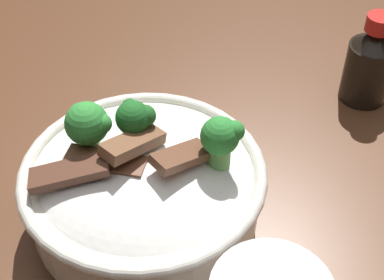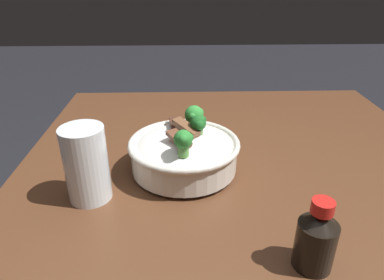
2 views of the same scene
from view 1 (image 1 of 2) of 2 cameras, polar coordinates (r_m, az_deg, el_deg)
name	(u,v)px [view 1 (image 1 of 2)]	position (r m, az deg, el deg)	size (l,w,h in m)	color
dining_table	(259,209)	(0.74, 6.61, -6.73)	(1.25, 0.93, 0.75)	#56331E
rice_bowl	(144,184)	(0.53, -4.78, -4.34)	(0.22, 0.22, 0.12)	silver
soy_sauce_bottle	(369,64)	(0.70, 17.07, 7.18)	(0.05, 0.05, 0.11)	black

